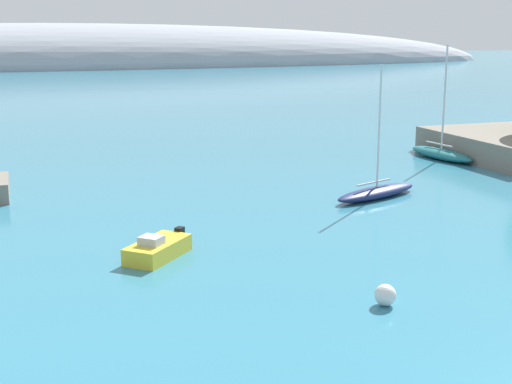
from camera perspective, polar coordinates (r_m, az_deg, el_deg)
name	(u,v)px	position (r m, az deg, el deg)	size (l,w,h in m)	color
distant_ridge	(47,66)	(219.12, -16.43, 9.67)	(295.17, 53.36, 24.79)	#999EA8
sailboat_teal_near_shore	(441,153)	(60.68, 14.67, 3.05)	(2.63, 7.34, 9.32)	#1E6B70
sailboat_navy_mid_mooring	(377,191)	(45.79, 9.68, 0.05)	(7.20, 4.04, 8.38)	navy
motorboat_yellow_foreground	(158,249)	(33.69, -7.89, -4.53)	(3.70, 3.77, 1.19)	yellow
mooring_buoy_white	(385,295)	(28.22, 10.36, -8.16)	(0.86, 0.86, 0.86)	silver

